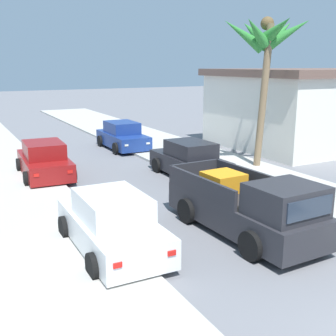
# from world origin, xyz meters

# --- Properties ---
(sidewalk_left) EXTENTS (4.73, 60.00, 0.12)m
(sidewalk_left) POSITION_xyz_m (-4.75, 12.00, 0.06)
(sidewalk_left) COLOR #B2AFA8
(sidewalk_left) RESTS_ON ground
(sidewalk_right) EXTENTS (4.73, 60.00, 0.12)m
(sidewalk_right) POSITION_xyz_m (4.75, 12.00, 0.06)
(sidewalk_right) COLOR #B2AFA8
(sidewalk_right) RESTS_ON ground
(curb_left) EXTENTS (0.16, 60.00, 0.10)m
(curb_left) POSITION_xyz_m (-3.78, 12.00, 0.05)
(curb_left) COLOR silver
(curb_left) RESTS_ON ground
(curb_right) EXTENTS (0.16, 60.00, 0.10)m
(curb_right) POSITION_xyz_m (3.78, 12.00, 0.05)
(curb_right) COLOR silver
(curb_right) RESTS_ON ground
(pickup_truck) EXTENTS (2.35, 5.27, 1.80)m
(pickup_truck) POSITION_xyz_m (0.96, 6.35, 0.80)
(pickup_truck) COLOR #28282D
(pickup_truck) RESTS_ON ground
(car_left_near) EXTENTS (2.17, 4.32, 1.54)m
(car_left_near) POSITION_xyz_m (-2.74, 15.35, 0.71)
(car_left_near) COLOR maroon
(car_left_near) RESTS_ON ground
(car_right_near) EXTENTS (2.05, 4.27, 1.54)m
(car_right_near) POSITION_xyz_m (2.55, 19.71, 0.71)
(car_right_near) COLOR navy
(car_right_near) RESTS_ON ground
(car_left_mid) EXTENTS (2.05, 4.27, 1.54)m
(car_left_mid) POSITION_xyz_m (-2.78, 7.11, 0.71)
(car_left_mid) COLOR silver
(car_left_mid) RESTS_ON ground
(car_left_far) EXTENTS (2.03, 4.26, 1.54)m
(car_left_far) POSITION_xyz_m (2.76, 12.58, 0.71)
(car_left_far) COLOR black
(car_left_far) RESTS_ON ground
(palm_tree_right_mid) EXTENTS (3.56, 3.23, 6.75)m
(palm_tree_right_mid) POSITION_xyz_m (6.40, 12.33, 5.64)
(palm_tree_right_mid) COLOR #846B4C
(palm_tree_right_mid) RESTS_ON ground
(roadside_house) EXTENTS (11.25, 8.41, 4.45)m
(roadside_house) POSITION_xyz_m (13.36, 15.80, 2.24)
(roadside_house) COLOR silver
(roadside_house) RESTS_ON ground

